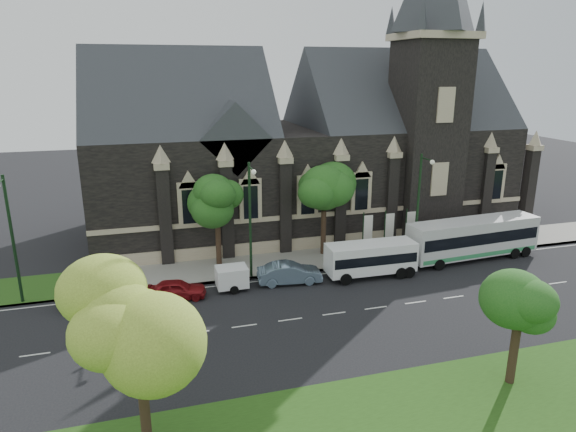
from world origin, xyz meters
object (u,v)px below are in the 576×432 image
object	(u,v)px
car_far_white	(99,293)
street_lamp_near	(420,202)
banner_flag_center	(388,229)
street_lamp_mid	(251,215)
banner_flag_left	(366,231)
sedan	(290,273)
tree_park_near	(141,305)
car_far_red	(177,289)
street_lamp_far	(11,234)
tour_coach	(473,238)
banner_flag_right	(409,227)
box_trailer	(232,277)
tree_park_east	(522,298)
tree_walk_left	(219,197)
tree_walk_right	(326,189)
shuttle_bus	(371,257)

from	to	relation	value
car_far_white	street_lamp_near	bearing A→B (deg)	-94.35
street_lamp_near	banner_flag_center	xyz separation A→B (m)	(-1.71, 1.91, -2.73)
street_lamp_mid	banner_flag_center	xyz separation A→B (m)	(12.29, 1.91, -2.73)
banner_flag_left	sedan	xyz separation A→B (m)	(-7.72, -3.42, -1.59)
tree_park_near	car_far_red	xyz separation A→B (m)	(2.01, 13.96, -5.73)
street_lamp_far	street_lamp_mid	bearing A→B (deg)	0.00
tour_coach	banner_flag_right	bearing A→B (deg)	144.00
street_lamp_near	sedan	xyz separation A→B (m)	(-11.43, -1.51, -4.32)
banner_flag_left	banner_flag_right	size ratio (longest dim) A/B	1.00
banner_flag_right	box_trailer	distance (m)	16.48
tree_park_east	banner_flag_left	bearing A→B (deg)	89.65
street_lamp_near	tour_coach	xyz separation A→B (m)	(4.77, -0.90, -3.25)
banner_flag_left	car_far_white	world-z (taller)	banner_flag_left
tree_walk_left	tree_walk_right	bearing A→B (deg)	0.06
street_lamp_mid	banner_flag_center	size ratio (longest dim) A/B	2.25
banner_flag_center	car_far_red	world-z (taller)	banner_flag_center
street_lamp_near	shuttle_bus	xyz separation A→B (m)	(-5.04, -1.98, -3.56)
shuttle_bus	street_lamp_near	bearing A→B (deg)	22.37
tree_walk_left	sedan	distance (m)	8.35
tree_walk_left	tour_coach	size ratio (longest dim) A/B	0.64
banner_flag_right	tour_coach	xyz separation A→B (m)	(4.49, -2.80, -0.52)
street_lamp_near	box_trailer	world-z (taller)	street_lamp_near
tree_walk_left	car_far_red	xyz separation A→B (m)	(-3.96, -5.52, -5.05)
banner_flag_left	banner_flag_right	distance (m)	4.00
banner_flag_left	tree_walk_right	bearing A→B (deg)	150.90
banner_flag_center	shuttle_bus	distance (m)	5.18
car_far_red	sedan	bearing A→B (deg)	-79.88
street_lamp_mid	sedan	bearing A→B (deg)	-30.52
car_far_white	banner_flag_center	bearing A→B (deg)	-89.47
tree_park_east	tree_walk_left	distance (m)	23.36
banner_flag_right	shuttle_bus	distance (m)	6.65
banner_flag_left	car_far_red	distance (m)	16.58
banner_flag_left	box_trailer	distance (m)	12.61
tree_walk_left	box_trailer	size ratio (longest dim) A/B	2.35
tree_park_near	tree_park_east	size ratio (longest dim) A/B	1.36
tree_park_near	shuttle_bus	world-z (taller)	tree_park_near
shuttle_bus	car_far_white	world-z (taller)	shuttle_bus
tree_park_east	car_far_white	world-z (taller)	tree_park_east
tree_park_near	tour_coach	xyz separation A→B (m)	(26.54, 14.97, -4.55)
banner_flag_left	street_lamp_near	bearing A→B (deg)	-27.18
tree_park_east	tree_walk_right	bearing A→B (deg)	98.42
tree_park_near	shuttle_bus	bearing A→B (deg)	39.69
tree_park_near	car_far_white	world-z (taller)	tree_park_near
tree_park_near	box_trailer	world-z (taller)	tree_park_near
street_lamp_far	car_far_white	bearing A→B (deg)	-13.46
banner_flag_center	street_lamp_mid	bearing A→B (deg)	-171.18
street_lamp_near	car_far_red	world-z (taller)	street_lamp_near
tree_walk_right	tour_coach	distance (m)	13.03
shuttle_bus	box_trailer	distance (m)	10.77
street_lamp_far	shuttle_bus	distance (m)	25.29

